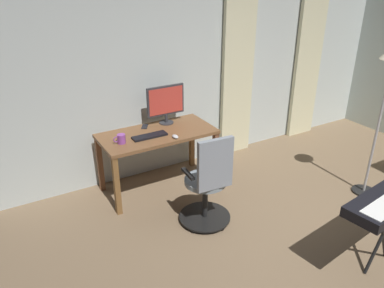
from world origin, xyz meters
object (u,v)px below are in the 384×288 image
(computer_keyboard, at_px, (150,136))
(computer_mouse, at_px, (175,137))
(desk, at_px, (157,140))
(computer_monitor, at_px, (166,102))
(cell_phone_by_monitor, at_px, (145,126))
(mug_coffee, at_px, (121,139))
(office_chair, at_px, (208,185))

(computer_keyboard, height_order, computer_mouse, computer_mouse)
(desk, bearing_deg, computer_monitor, -136.92)
(desk, xyz_separation_m, computer_monitor, (-0.23, -0.21, 0.38))
(cell_phone_by_monitor, bearing_deg, computer_keyboard, 107.59)
(desk, xyz_separation_m, mug_coffee, (0.47, 0.07, 0.15))
(office_chair, distance_m, computer_keyboard, 0.95)
(computer_monitor, distance_m, computer_keyboard, 0.53)
(computer_mouse, height_order, cell_phone_by_monitor, computer_mouse)
(mug_coffee, bearing_deg, computer_mouse, 163.08)
(office_chair, height_order, mug_coffee, office_chair)
(desk, distance_m, mug_coffee, 0.50)
(computer_monitor, relative_size, computer_keyboard, 1.19)
(office_chair, relative_size, computer_mouse, 10.50)
(computer_monitor, relative_size, mug_coffee, 3.52)
(computer_monitor, xyz_separation_m, cell_phone_by_monitor, (0.29, -0.02, -0.27))
(mug_coffee, bearing_deg, computer_monitor, -157.75)
(office_chair, bearing_deg, cell_phone_by_monitor, 103.36)
(desk, relative_size, computer_monitor, 2.79)
(computer_keyboard, height_order, cell_phone_by_monitor, computer_keyboard)
(office_chair, distance_m, mug_coffee, 1.10)
(desk, height_order, cell_phone_by_monitor, cell_phone_by_monitor)
(computer_monitor, distance_m, computer_mouse, 0.54)
(computer_mouse, distance_m, cell_phone_by_monitor, 0.51)
(computer_mouse, relative_size, mug_coffee, 0.72)
(office_chair, bearing_deg, computer_mouse, 95.67)
(computer_keyboard, bearing_deg, computer_monitor, -140.97)
(desk, bearing_deg, office_chair, 97.37)
(computer_keyboard, bearing_deg, cell_phone_by_monitor, -103.55)
(computer_mouse, bearing_deg, computer_keyboard, -35.48)
(computer_monitor, xyz_separation_m, computer_keyboard, (0.36, 0.29, -0.26))
(computer_keyboard, xyz_separation_m, computer_mouse, (-0.24, 0.17, 0.01))
(computer_keyboard, relative_size, cell_phone_by_monitor, 2.84)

